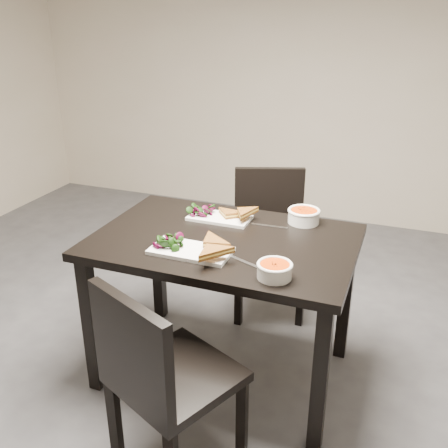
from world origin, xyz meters
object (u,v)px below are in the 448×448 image
object	(u,v)px
plate_far	(219,218)
chair_far	(269,232)
plate_near	(191,251)
soup_bowl_far	(304,215)
soup_bowl_near	(275,269)
table	(224,257)
chair_near	(159,374)

from	to	relation	value
plate_far	chair_far	bearing A→B (deg)	77.36
plate_near	soup_bowl_far	size ratio (longest dim) A/B	2.19
plate_near	soup_bowl_near	xyz separation A→B (m)	(0.40, -0.08, 0.03)
table	chair_far	xyz separation A→B (m)	(0.02, 0.72, -0.17)
plate_near	soup_bowl_near	bearing A→B (deg)	-11.94
table	soup_bowl_near	size ratio (longest dim) A/B	8.40
table	chair_near	size ratio (longest dim) A/B	1.41
chair_far	plate_near	distance (m)	0.97
chair_near	plate_near	xyz separation A→B (m)	(-0.08, 0.48, 0.27)
chair_far	soup_bowl_far	bearing A→B (deg)	-74.45
soup_bowl_near	table	bearing A→B (deg)	138.68
chair_near	chair_far	bearing A→B (deg)	113.74
chair_near	plate_far	bearing A→B (deg)	121.02
table	soup_bowl_far	xyz separation A→B (m)	(0.30, 0.31, 0.14)
plate_near	soup_bowl_far	distance (m)	0.63
plate_near	soup_bowl_near	distance (m)	0.41
chair_near	plate_far	size ratio (longest dim) A/B	2.75
soup_bowl_near	chair_far	bearing A→B (deg)	106.77
chair_near	soup_bowl_near	xyz separation A→B (m)	(0.32, 0.39, 0.30)
chair_near	chair_far	distance (m)	1.40
table	chair_near	distance (m)	0.69
table	chair_far	bearing A→B (deg)	88.75
table	plate_far	world-z (taller)	plate_far
table	soup_bowl_far	bearing A→B (deg)	45.70
chair_far	plate_far	bearing A→B (deg)	-121.75
plate_far	soup_bowl_far	world-z (taller)	soup_bowl_far
chair_near	soup_bowl_near	bearing A→B (deg)	75.32
chair_near	plate_far	xyz separation A→B (m)	(-0.10, 0.87, 0.27)
chair_far	soup_bowl_far	world-z (taller)	chair_far
chair_far	soup_bowl_near	world-z (taller)	chair_far
chair_far	soup_bowl_near	distance (m)	1.09
chair_near	soup_bowl_near	size ratio (longest dim) A/B	5.95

